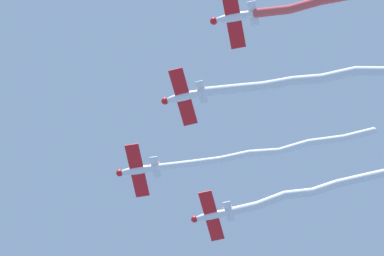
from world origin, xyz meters
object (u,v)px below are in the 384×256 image
object	(u,v)px
airplane_right_wing	(212,215)
airplane_slot	(234,17)
airplane_left_wing	(184,97)
airplane_lead	(138,170)

from	to	relation	value
airplane_right_wing	airplane_slot	xyz separation A→B (m)	(21.51, 6.41, -0.60)
airplane_right_wing	airplane_slot	size ratio (longest dim) A/B	1.00
airplane_right_wing	airplane_left_wing	bearing A→B (deg)	92.06
airplane_lead	airplane_left_wing	distance (m)	9.63
airplane_lead	airplane_slot	xyz separation A→B (m)	(14.35, 12.87, -0.30)
airplane_left_wing	airplane_slot	world-z (taller)	airplane_left_wing
airplane_left_wing	airplane_slot	bearing A→B (deg)	134.37
airplane_left_wing	airplane_right_wing	world-z (taller)	airplane_right_wing
airplane_right_wing	airplane_slot	bearing A→B (deg)	108.75
airplane_right_wing	airplane_lead	bearing A→B (deg)	50.10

